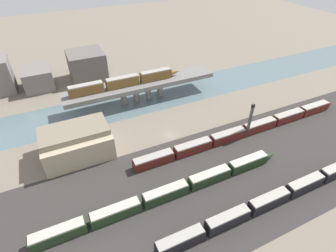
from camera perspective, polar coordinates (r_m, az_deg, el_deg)
name	(u,v)px	position (r m, az deg, el deg)	size (l,w,h in m)	color
ground_plane	(169,135)	(91.18, 0.32, -2.05)	(400.00, 400.00, 0.00)	#756B5B
railbed_yard	(206,184)	(76.23, 8.27, -12.31)	(280.00, 42.00, 0.01)	#33302D
river_water	(143,100)	(111.35, -5.55, 5.70)	(320.00, 21.21, 0.01)	slate
bridge	(142,86)	(108.05, -5.76, 8.76)	(62.06, 9.80, 8.10)	slate
train_on_bridge	(126,81)	(104.92, -9.11, 9.62)	(45.53, 2.83, 4.00)	brown
train_yard_near	(272,199)	(74.77, 21.79, -14.60)	(66.33, 2.71, 3.72)	black
train_yard_mid	(171,191)	(71.53, 0.72, -14.07)	(70.92, 2.88, 3.43)	#23381E
train_yard_far	(248,130)	(95.11, 17.02, -0.76)	(84.90, 2.99, 3.46)	#5B1E19
warehouse_building	(76,142)	(86.23, -19.30, -3.23)	(20.48, 15.51, 9.71)	tan
signal_tower	(250,121)	(91.36, 17.35, 0.99)	(1.03, 1.03, 12.83)	#4C4C51
city_block_center	(38,78)	(131.85, -26.46, 9.34)	(12.03, 14.89, 9.18)	slate
city_block_right	(87,65)	(132.07, -17.23, 12.52)	(16.02, 15.97, 12.78)	#605B56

